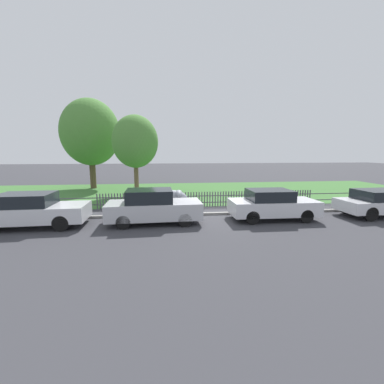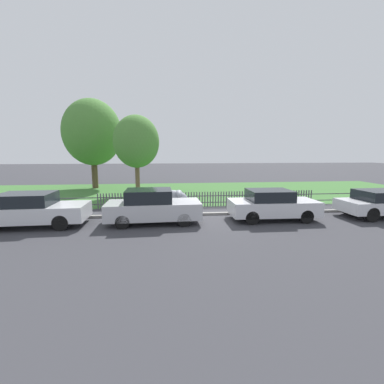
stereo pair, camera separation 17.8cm
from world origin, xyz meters
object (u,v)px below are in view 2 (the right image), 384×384
(parked_car_silver_hatchback, at_px, (31,210))
(tree_behind_motorcycle, at_px, (136,142))
(tree_nearest_kerb, at_px, (92,133))
(parked_car_navy_estate, at_px, (272,205))
(parked_car_black_saloon, at_px, (153,206))
(parked_car_red_compact, at_px, (382,203))
(covered_motorcycle, at_px, (172,199))

(parked_car_silver_hatchback, relative_size, tree_behind_motorcycle, 0.77)
(tree_nearest_kerb, bearing_deg, tree_behind_motorcycle, -44.97)
(parked_car_navy_estate, relative_size, tree_behind_motorcycle, 0.70)
(parked_car_black_saloon, height_order, parked_car_navy_estate, parked_car_black_saloon)
(tree_nearest_kerb, bearing_deg, parked_car_silver_hatchback, -87.56)
(parked_car_red_compact, relative_size, tree_behind_motorcycle, 0.73)
(tree_nearest_kerb, bearing_deg, covered_motorcycle, -56.48)
(parked_car_navy_estate, bearing_deg, tree_behind_motorcycle, 132.93)
(parked_car_silver_hatchback, bearing_deg, tree_behind_motorcycle, 63.34)
(parked_car_navy_estate, distance_m, tree_behind_motorcycle, 11.01)
(parked_car_navy_estate, relative_size, covered_motorcycle, 2.07)
(tree_behind_motorcycle, bearing_deg, covered_motorcycle, -67.43)
(parked_car_silver_hatchback, height_order, covered_motorcycle, parked_car_silver_hatchback)
(tree_nearest_kerb, xyz_separation_m, tree_behind_motorcycle, (4.17, -4.16, -0.92))
(parked_car_red_compact, relative_size, tree_nearest_kerb, 0.55)
(parked_car_black_saloon, height_order, covered_motorcycle, parked_car_black_saloon)
(parked_car_silver_hatchback, distance_m, covered_motorcycle, 6.40)
(parked_car_red_compact, bearing_deg, parked_car_black_saloon, 178.18)
(covered_motorcycle, bearing_deg, parked_car_navy_estate, -19.58)
(parked_car_navy_estate, distance_m, tree_nearest_kerb, 16.93)
(covered_motorcycle, height_order, tree_behind_motorcycle, tree_behind_motorcycle)
(parked_car_black_saloon, distance_m, tree_behind_motorcycle, 8.57)
(parked_car_red_compact, distance_m, covered_motorcycle, 10.53)
(parked_car_red_compact, distance_m, tree_nearest_kerb, 21.12)
(parked_car_black_saloon, height_order, tree_behind_motorcycle, tree_behind_motorcycle)
(parked_car_silver_hatchback, xyz_separation_m, covered_motorcycle, (6.03, 2.15, -0.03))
(parked_car_black_saloon, relative_size, tree_nearest_kerb, 0.55)
(parked_car_navy_estate, height_order, tree_nearest_kerb, tree_nearest_kerb)
(parked_car_navy_estate, bearing_deg, parked_car_silver_hatchback, -178.91)
(parked_car_silver_hatchback, bearing_deg, covered_motorcycle, 17.87)
(parked_car_black_saloon, height_order, parked_car_red_compact, parked_car_black_saloon)
(parked_car_red_compact, xyz_separation_m, covered_motorcycle, (-10.31, 2.16, 0.02))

